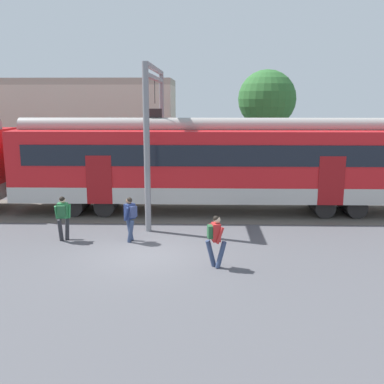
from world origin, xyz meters
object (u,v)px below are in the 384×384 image
Objects in this scene: pedestrian_green at (63,215)px; pedestrian_red at (215,237)px; commuter_train at (29,163)px; pedestrian_navy at (130,215)px.

pedestrian_red is (5.53, -2.59, 0.00)m from pedestrian_green.
pedestrian_green is at bearing 154.95° from pedestrian_red.
commuter_train is 22.83× the size of pedestrian_navy.
pedestrian_green and pedestrian_red have the same top height.
commuter_train is at bearing 122.62° from pedestrian_green.
pedestrian_green is 1.00× the size of pedestrian_red.
pedestrian_navy is at bearing -1.75° from pedestrian_green.
pedestrian_navy is at bearing -40.40° from commuter_train.
pedestrian_navy is 3.94m from pedestrian_red.
pedestrian_green is at bearing -57.38° from commuter_train.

